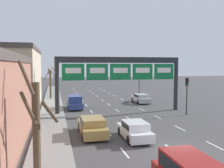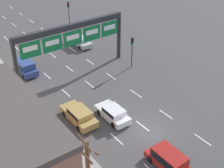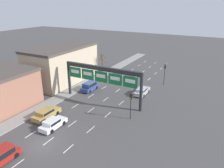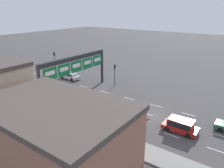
{
  "view_description": "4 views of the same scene",
  "coord_description": "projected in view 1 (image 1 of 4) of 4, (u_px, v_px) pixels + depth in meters",
  "views": [
    {
      "loc": [
        -7.64,
        -14.2,
        5.62
      ],
      "look_at": [
        -1.65,
        11.78,
        3.68
      ],
      "focal_mm": 40.0,
      "sensor_mm": 36.0,
      "label": 1
    },
    {
      "loc": [
        -17.08,
        -17.1,
        20.22
      ],
      "look_at": [
        -0.49,
        5.61,
        2.9
      ],
      "focal_mm": 50.0,
      "sensor_mm": 36.0,
      "label": 2
    },
    {
      "loc": [
        18.82,
        -16.3,
        17.07
      ],
      "look_at": [
        2.53,
        13.84,
        4.24
      ],
      "focal_mm": 35.0,
      "sensor_mm": 36.0,
      "label": 3
    },
    {
      "loc": [
        -25.63,
        -11.27,
        14.32
      ],
      "look_at": [
        -1.28,
        6.13,
        3.83
      ],
      "focal_mm": 35.0,
      "sensor_mm": 36.0,
      "label": 4
    }
  ],
  "objects": [
    {
      "name": "ground_plane",
      "position": [
        179.0,
        154.0,
        15.92
      ],
      "size": [
        220.0,
        220.0,
        0.0
      ],
      "primitive_type": "plane",
      "color": "#474444"
    },
    {
      "name": "sidewalk_left",
      "position": [
        50.0,
        164.0,
        14.12
      ],
      "size": [
        2.8,
        110.0,
        0.15
      ],
      "color": "gray",
      "rests_on": "ground_plane"
    },
    {
      "name": "lane_dashes",
      "position": [
        122.0,
        114.0,
        29.04
      ],
      "size": [
        6.72,
        67.0,
        0.01
      ],
      "color": "white",
      "rests_on": "ground_plane"
    },
    {
      "name": "sign_gantry",
      "position": [
        120.0,
        70.0,
        29.86
      ],
      "size": [
        15.32,
        0.7,
        6.68
      ],
      "color": "#232628",
      "rests_on": "ground_plane"
    },
    {
      "name": "building_far",
      "position": [
        4.0,
        78.0,
        32.49
      ],
      "size": [
        8.66,
        16.84,
        7.96
      ],
      "color": "#C6B293",
      "rests_on": "ground_plane"
    },
    {
      "name": "car_silver",
      "position": [
        141.0,
        98.0,
        37.95
      ],
      "size": [
        1.83,
        4.57,
        1.34
      ],
      "color": "#B7B7BC",
      "rests_on": "ground_plane"
    },
    {
      "name": "car_white",
      "position": [
        135.0,
        130.0,
        19.11
      ],
      "size": [
        1.82,
        4.25,
        1.4
      ],
      "color": "silver",
      "rests_on": "ground_plane"
    },
    {
      "name": "car_gold",
      "position": [
        92.0,
        126.0,
        20.15
      ],
      "size": [
        1.95,
        4.8,
        1.48
      ],
      "color": "#A88947",
      "rests_on": "ground_plane"
    },
    {
      "name": "suv_blue",
      "position": [
        75.0,
        102.0,
        32.52
      ],
      "size": [
        1.88,
        4.22,
        1.76
      ],
      "color": "navy",
      "rests_on": "ground_plane"
    },
    {
      "name": "traffic_light_near_gantry",
      "position": [
        139.0,
        79.0,
        45.39
      ],
      "size": [
        0.3,
        0.35,
        4.62
      ],
      "color": "black",
      "rests_on": "ground_plane"
    },
    {
      "name": "traffic_light_mid_block",
      "position": [
        187.0,
        88.0,
        28.39
      ],
      "size": [
        0.3,
        0.35,
        4.25
      ],
      "color": "black",
      "rests_on": "ground_plane"
    },
    {
      "name": "tree_bare_closest",
      "position": [
        51.0,
        82.0,
        41.91
      ],
      "size": [
        2.34,
        2.34,
        5.34
      ],
      "color": "brown",
      "rests_on": "sidewalk_left"
    },
    {
      "name": "tree_bare_second",
      "position": [
        36.0,
        127.0,
        11.58
      ],
      "size": [
        1.84,
        1.47,
        5.72
      ],
      "color": "brown",
      "rests_on": "sidewalk_left"
    }
  ]
}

